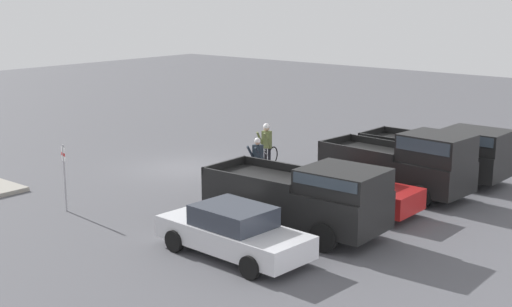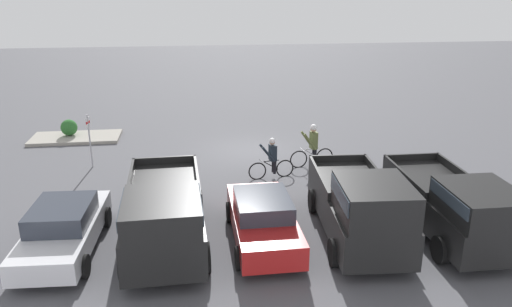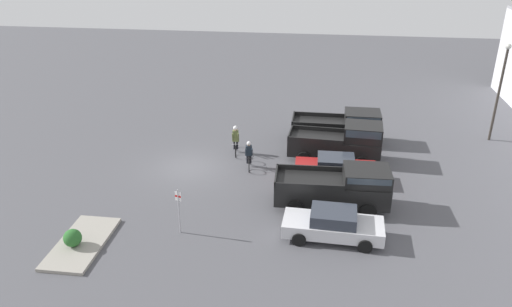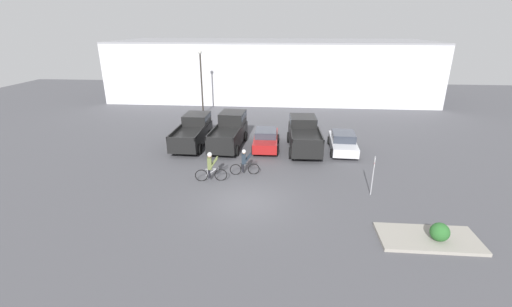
# 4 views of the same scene
# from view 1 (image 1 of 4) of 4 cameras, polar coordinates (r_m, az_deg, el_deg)

# --- Properties ---
(ground_plane) EXTENTS (80.00, 80.00, 0.00)m
(ground_plane) POSITION_cam_1_polar(r_m,az_deg,el_deg) (29.10, -5.72, -1.16)
(ground_plane) COLOR #4C4C51
(pickup_truck_0) EXTENTS (2.24, 5.57, 2.08)m
(pickup_truck_0) POSITION_cam_1_polar(r_m,az_deg,el_deg) (27.85, 14.86, 0.12)
(pickup_truck_0) COLOR black
(pickup_truck_0) RESTS_ON ground_plane
(pickup_truck_1) EXTENTS (2.45, 5.50, 2.32)m
(pickup_truck_1) POSITION_cam_1_polar(r_m,az_deg,el_deg) (25.39, 11.97, -0.69)
(pickup_truck_1) COLOR black
(pickup_truck_1) RESTS_ON ground_plane
(sedan_0) EXTENTS (1.92, 4.42, 1.42)m
(sedan_0) POSITION_cam_1_polar(r_m,az_deg,el_deg) (23.39, 7.73, -2.83)
(sedan_0) COLOR maroon
(sedan_0) RESTS_ON ground_plane
(pickup_truck_2) EXTENTS (2.46, 5.62, 2.13)m
(pickup_truck_2) POSITION_cam_1_polar(r_m,az_deg,el_deg) (20.99, 3.93, -3.41)
(pickup_truck_2) COLOR black
(pickup_truck_2) RESTS_ON ground_plane
(sedan_1) EXTENTS (2.06, 4.52, 1.41)m
(sedan_1) POSITION_cam_1_polar(r_m,az_deg,el_deg) (19.21, -1.81, -6.25)
(sedan_1) COLOR silver
(sedan_1) RESTS_ON ground_plane
(cyclist_0) EXTENTS (1.81, 0.52, 1.64)m
(cyclist_0) POSITION_cam_1_polar(r_m,az_deg,el_deg) (27.01, 0.11, -0.41)
(cyclist_0) COLOR black
(cyclist_0) RESTS_ON ground_plane
(cyclist_1) EXTENTS (1.87, 0.52, 1.81)m
(cyclist_1) POSITION_cam_1_polar(r_m,az_deg,el_deg) (29.06, 0.83, 0.74)
(cyclist_1) COLOR black
(cyclist_1) RESTS_ON ground_plane
(fire_lane_sign) EXTENTS (0.10, 0.30, 2.22)m
(fire_lane_sign) POSITION_cam_1_polar(r_m,az_deg,el_deg) (23.74, -15.09, -1.37)
(fire_lane_sign) COLOR #9E9EA3
(fire_lane_sign) RESTS_ON ground_plane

